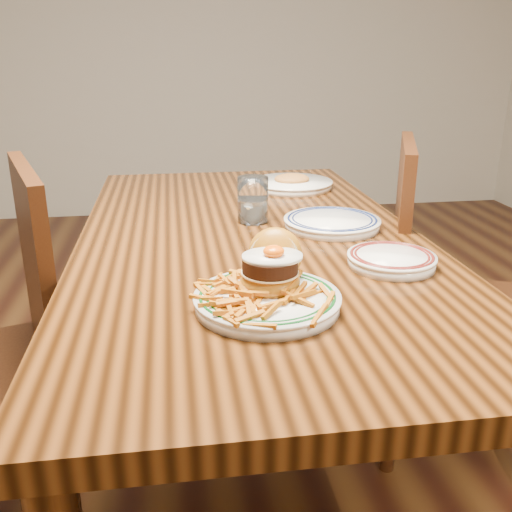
{
  "coord_description": "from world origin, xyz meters",
  "views": [
    {
      "loc": [
        -0.19,
        -1.36,
        1.18
      ],
      "look_at": [
        -0.05,
        -0.44,
        0.85
      ],
      "focal_mm": 40.0,
      "sensor_mm": 36.0,
      "label": 1
    }
  ],
  "objects": [
    {
      "name": "rear_plate",
      "position": [
        0.22,
        0.03,
        0.77
      ],
      "size": [
        0.25,
        0.25,
        0.03
      ],
      "rotation": [
        0.0,
        0.0,
        0.13
      ],
      "color": "white",
      "rests_on": "table"
    },
    {
      "name": "main_plate",
      "position": [
        -0.03,
        -0.42,
        0.78
      ],
      "size": [
        0.26,
        0.28,
        0.13
      ],
      "rotation": [
        0.0,
        0.0,
        -0.32
      ],
      "color": "white",
      "rests_on": "table"
    },
    {
      "name": "far_plate",
      "position": [
        0.21,
        0.49,
        0.77
      ],
      "size": [
        0.27,
        0.27,
        0.05
      ],
      "rotation": [
        0.0,
        0.0,
        0.43
      ],
      "color": "white",
      "rests_on": "table"
    },
    {
      "name": "side_plate",
      "position": [
        0.27,
        -0.27,
        0.77
      ],
      "size": [
        0.19,
        0.2,
        0.03
      ],
      "rotation": [
        0.0,
        0.0,
        -0.38
      ],
      "color": "white",
      "rests_on": "table"
    },
    {
      "name": "chair_right",
      "position": [
        0.58,
        0.11,
        0.51
      ],
      "size": [
        0.57,
        0.57,
        0.95
      ],
      "rotation": [
        0.0,
        0.0,
        2.77
      ],
      "color": "#3B1F0C",
      "rests_on": "floor"
    },
    {
      "name": "floor",
      "position": [
        0.0,
        0.0,
        0.0
      ],
      "size": [
        6.0,
        6.0,
        0.0
      ],
      "primitive_type": "plane",
      "color": "black",
      "rests_on": "ground"
    },
    {
      "name": "table",
      "position": [
        0.0,
        0.0,
        0.66
      ],
      "size": [
        0.85,
        1.6,
        0.75
      ],
      "color": "black",
      "rests_on": "floor"
    },
    {
      "name": "water_glass",
      "position": [
        0.02,
        0.11,
        0.8
      ],
      "size": [
        0.08,
        0.08,
        0.12
      ],
      "color": "white",
      "rests_on": "table"
    }
  ]
}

